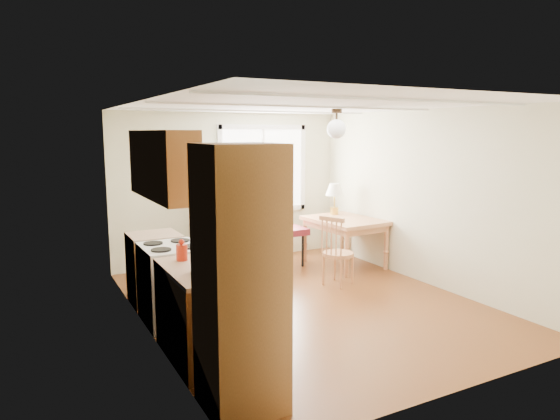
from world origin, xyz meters
TOP-DOWN VIEW (x-y plane):
  - room_shell at (0.00, 0.00)m, footprint 4.60×5.60m
  - kitchen_run at (-1.72, -0.63)m, footprint 0.65×3.40m
  - window_unit at (0.60, 2.47)m, footprint 1.64×0.05m
  - pendant_light at (0.70, 0.40)m, footprint 0.26×0.26m
  - refrigerator at (-0.22, 2.12)m, footprint 0.72×0.72m
  - bench at (0.31, 1.76)m, footprint 1.35×0.51m
  - dining_table at (1.50, 1.29)m, footprint 1.02×1.32m
  - chair at (0.73, 0.44)m, footprint 0.49×0.49m
  - table_lamp at (1.60, 1.74)m, footprint 0.31×0.31m
  - coffee_maker at (-1.72, -1.06)m, footprint 0.21×0.25m
  - kettle at (-1.76, -0.49)m, footprint 0.11×0.11m

SIDE VIEW (x-z plane):
  - bench at x=0.31m, z-range 0.24..0.87m
  - chair at x=0.73m, z-range 0.07..1.08m
  - dining_table at x=1.50m, z-range 0.29..1.08m
  - refrigerator at x=-0.22m, z-range 0.00..1.58m
  - kitchen_run at x=-1.72m, z-range -0.26..1.94m
  - kettle at x=-1.76m, z-range 0.88..1.10m
  - coffee_maker at x=-1.72m, z-range 0.85..1.22m
  - table_lamp at x=1.60m, z-range 0.91..1.44m
  - room_shell at x=0.00m, z-range -0.06..2.56m
  - window_unit at x=0.60m, z-range 0.79..2.31m
  - pendant_light at x=0.70m, z-range 2.04..2.44m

